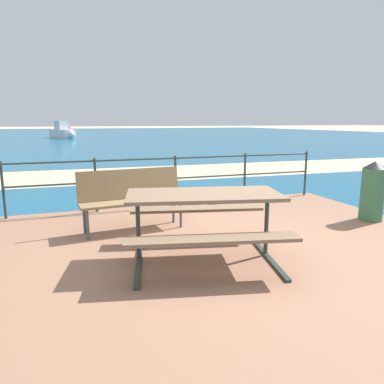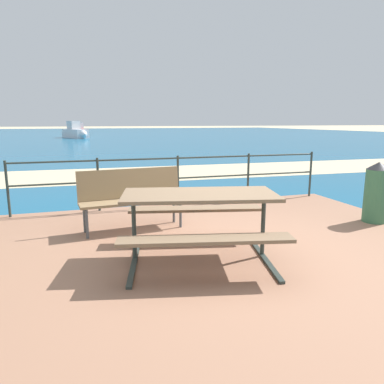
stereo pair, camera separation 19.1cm
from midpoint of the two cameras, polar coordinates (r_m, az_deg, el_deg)
The scene contains 10 objects.
ground_plane at distance 4.69m, azimuth 4.78°, elevation -9.38°, with size 240.00×240.00×0.00m, color beige.
patio_paving at distance 4.68m, azimuth 4.79°, elevation -9.03°, with size 6.40×5.20×0.06m, color #996B51.
sea_water at distance 44.08m, azimuth -16.97°, elevation 8.66°, with size 90.00×90.00×0.01m, color #145B84.
beach_strip at distance 11.47m, azimuth -9.91°, elevation 2.86°, with size 54.00×3.37×0.01m, color beige.
picnic_table at distance 4.11m, azimuth 0.57°, elevation -2.71°, with size 2.05×1.87×0.79m.
park_bench at distance 5.35m, azimuth -10.67°, elevation -0.33°, with size 1.57×0.57×0.90m.
railing_fence at distance 6.76m, azimuth -3.49°, elevation 2.95°, with size 5.94×0.04×0.96m.
trash_bin at distance 6.41m, azimuth 26.28°, elevation 0.17°, with size 0.37×0.37×0.97m.
boat_near at distance 38.03m, azimuth -20.17°, elevation 9.01°, with size 2.69×4.72×1.69m.
boat_mid at distance 54.81m, azimuth -19.77°, elevation 9.38°, with size 2.88×4.70×1.44m.
Camera 1 is at (-1.89, -3.98, 1.65)m, focal length 33.19 mm.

